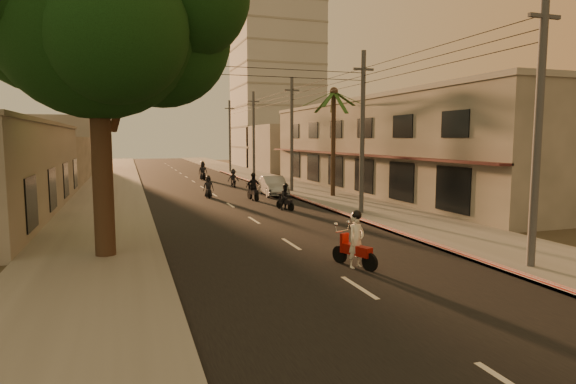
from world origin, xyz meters
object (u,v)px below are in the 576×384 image
Objects in this scene: palm_tree at (334,98)px; scooter_far_a at (208,188)px; scooter_mid_a at (286,198)px; scooter_mid_b at (253,188)px; scooter_far_c at (203,172)px; parked_car at (273,186)px; scooter_red at (356,242)px; broadleaf_tree at (108,15)px; scooter_far_b at (233,179)px.

palm_tree is 4.92× the size of scooter_far_a.
scooter_far_a reaches higher than scooter_mid_a.
scooter_mid_b is 1.00× the size of scooter_far_c.
scooter_mid_a is at bearing -96.49° from parked_car.
scooter_mid_b is at bearing -89.43° from scooter_far_c.
scooter_far_a is 15.40m from scooter_far_c.
scooter_far_c is at bearing 110.88° from palm_tree.
scooter_red is 17.96m from scooter_mid_b.
scooter_far_b is (9.24, 23.27, -7.74)m from broadleaf_tree.
scooter_red is 1.18× the size of scooter_mid_a.
scooter_red is 0.42× the size of parked_car.
scooter_mid_a is 8.25m from scooter_far_a.
scooter_red is at bearing -116.76° from scooter_mid_a.
broadleaf_tree is 19.05m from scooter_far_a.
scooter_red is (-7.11, -17.98, -6.29)m from palm_tree.
palm_tree is at bearing -59.06° from scooter_far_b.
broadleaf_tree is at bearing -110.42° from scooter_far_b.
palm_tree is 20.05m from scooter_far_c.
palm_tree is at bearing 43.48° from broadleaf_tree.
scooter_mid_b is 1.19× the size of scooter_far_b.
palm_tree is at bearing 47.60° from scooter_red.
scooter_mid_a is at bearing 43.43° from broadleaf_tree.
broadleaf_tree is 1.48× the size of palm_tree.
scooter_mid_a is (1.83, 12.96, -0.11)m from scooter_red.
broadleaf_tree reaches higher than scooter_far_a.
scooter_mid_b is 17.86m from scooter_far_c.
broadleaf_tree is at bearing 130.36° from scooter_red.
scooter_far_b is (-5.37, 9.42, -6.41)m from palm_tree.
parked_car is 2.31× the size of scooter_far_c.
broadleaf_tree reaches higher than palm_tree.
scooter_far_a is 0.37× the size of parked_car.
scooter_red reaches higher than scooter_mid_a.
scooter_far_c is at bearing 100.82° from scooter_far_b.
parked_car is at bearing -81.22° from scooter_far_c.
broadleaf_tree is at bearing -136.52° from palm_tree.
broadleaf_tree is 7.26× the size of scooter_far_a.
broadleaf_tree reaches higher than scooter_mid_b.
scooter_red is 20.55m from scooter_far_a.
palm_tree is (14.61, 13.86, -1.33)m from broadleaf_tree.
scooter_far_c reaches higher than scooter_red.
scooter_far_b is (-0.10, 14.43, -0.01)m from scooter_mid_a.
scooter_mid_a reaches higher than scooter_far_b.
palm_tree is at bearing -26.22° from parked_car.
scooter_far_a is at bearing -99.01° from scooter_far_c.
scooter_far_c is (-2.94, 15.49, 0.13)m from parked_car.
palm_tree is 11.07m from scooter_far_a.
palm_tree is at bearing -11.85° from scooter_far_a.
scooter_far_c is at bearing 105.32° from parked_car.
parked_car is (1.53, -7.12, -0.01)m from scooter_far_b.
parked_car is 15.77m from scooter_far_c.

